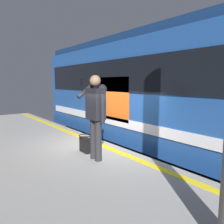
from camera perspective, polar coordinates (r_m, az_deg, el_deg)
The scene contains 7 objects.
ground_plane at distance 6.11m, azimuth 0.35°, elevation -18.70°, with size 23.89×23.89×0.00m, color #3D3D3F.
platform at distance 5.04m, azimuth -18.65°, elevation -17.98°, with size 14.67×3.93×1.14m, color gray.
safety_line at distance 5.53m, azimuth -2.13°, elevation -8.86°, with size 14.38×0.16×0.01m, color yellow.
track_rail_near at distance 6.84m, azimuth 8.97°, elevation -15.08°, with size 19.07×0.08×0.16m, color slate.
track_rail_far at distance 7.88m, azimuth 16.41°, elevation -12.19°, with size 19.07×0.08×0.16m, color slate.
passenger at distance 4.41m, azimuth -4.21°, elevation 0.35°, with size 0.57×0.55×1.72m.
handbag at distance 5.07m, azimuth -6.89°, elevation -8.28°, with size 0.33×0.30×0.40m.
Camera 1 is at (-4.35, 3.33, 2.72)m, focal length 35.11 mm.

